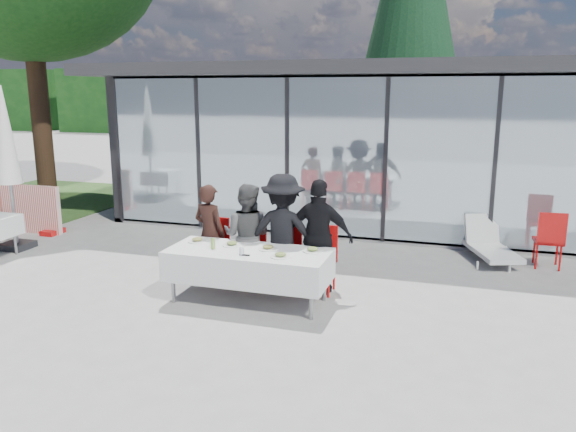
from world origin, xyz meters
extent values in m
plane|color=#999691|center=(0.00, 0.00, 0.00)|extent=(90.00, 90.00, 0.00)
cube|color=gray|center=(2.00, 8.00, 0.05)|extent=(14.00, 8.00, 0.10)
cube|color=black|center=(2.00, 11.90, 1.60)|extent=(14.00, 0.20, 3.20)
cube|color=black|center=(-4.90, 8.00, 1.60)|extent=(0.20, 8.00, 3.20)
cube|color=silver|center=(2.00, 4.03, 1.60)|extent=(13.60, 0.06, 3.10)
cube|color=#2D2D30|center=(2.00, 7.60, 3.32)|extent=(14.80, 8.80, 0.24)
cube|color=#262628|center=(-4.80, 4.03, 1.60)|extent=(0.08, 0.10, 3.10)
cube|color=#262628|center=(-2.86, 4.03, 1.60)|extent=(0.08, 0.10, 3.10)
cube|color=#262628|center=(-0.91, 4.03, 1.60)|extent=(0.08, 0.10, 3.10)
cube|color=#262628|center=(1.03, 4.03, 1.60)|extent=(0.08, 0.10, 3.10)
cube|color=#262628|center=(2.97, 4.03, 1.60)|extent=(0.08, 0.10, 3.10)
cube|color=red|center=(-0.50, 6.50, 0.45)|extent=(0.45, 0.45, 0.90)
cube|color=red|center=(1.00, 7.00, 0.45)|extent=(0.45, 0.45, 0.90)
cube|color=red|center=(3.50, 6.50, 0.45)|extent=(0.45, 0.45, 0.90)
cube|color=#113511|center=(-30.00, 28.00, 2.20)|extent=(6.50, 2.00, 4.40)
cube|color=#113511|center=(-22.00, 28.00, 2.20)|extent=(6.50, 2.00, 4.40)
cube|color=#113511|center=(-14.00, 28.00, 2.20)|extent=(6.50, 2.00, 4.40)
cube|color=#113511|center=(-6.00, 28.00, 2.20)|extent=(6.50, 2.00, 4.40)
cube|color=#113511|center=(2.00, 28.00, 2.20)|extent=(6.50, 2.00, 4.40)
cube|color=silver|center=(-0.33, 0.37, 0.54)|extent=(2.26, 0.96, 0.42)
cylinder|color=gray|center=(-1.33, 0.02, 0.35)|extent=(0.06, 0.06, 0.71)
cylinder|color=gray|center=(0.67, 0.02, 0.35)|extent=(0.06, 0.06, 0.71)
cylinder|color=gray|center=(-1.33, 0.72, 0.35)|extent=(0.06, 0.06, 0.71)
cylinder|color=gray|center=(0.67, 0.72, 0.35)|extent=(0.06, 0.06, 0.71)
imported|color=#321C16|center=(-1.20, 0.99, 0.77)|extent=(0.68, 0.68, 1.53)
cube|color=red|center=(-1.20, 1.03, 0.45)|extent=(0.44, 0.44, 0.05)
cube|color=red|center=(-1.20, 1.23, 0.70)|extent=(0.44, 0.04, 0.55)
cylinder|color=red|center=(-1.38, 0.85, 0.21)|extent=(0.04, 0.04, 0.43)
cylinder|color=red|center=(-1.02, 0.85, 0.21)|extent=(0.04, 0.04, 0.43)
cylinder|color=red|center=(-1.38, 1.21, 0.21)|extent=(0.04, 0.04, 0.43)
cylinder|color=red|center=(-1.02, 1.21, 0.21)|extent=(0.04, 0.04, 0.43)
imported|color=#545454|center=(-0.59, 0.99, 0.79)|extent=(0.77, 0.77, 1.57)
cube|color=red|center=(-0.59, 1.03, 0.45)|extent=(0.44, 0.44, 0.05)
cube|color=red|center=(-0.59, 1.23, 0.70)|extent=(0.44, 0.04, 0.55)
cylinder|color=red|center=(-0.77, 0.85, 0.21)|extent=(0.04, 0.04, 0.43)
cylinder|color=red|center=(-0.41, 0.85, 0.21)|extent=(0.04, 0.04, 0.43)
cylinder|color=red|center=(-0.77, 1.21, 0.21)|extent=(0.04, 0.04, 0.43)
cylinder|color=red|center=(-0.41, 1.21, 0.21)|extent=(0.04, 0.04, 0.43)
imported|color=black|center=(-0.02, 0.99, 0.87)|extent=(1.23, 1.23, 1.74)
cube|color=red|center=(-0.02, 1.03, 0.45)|extent=(0.44, 0.44, 0.05)
cube|color=red|center=(-0.02, 1.23, 0.70)|extent=(0.44, 0.04, 0.55)
cylinder|color=red|center=(-0.20, 0.85, 0.21)|extent=(0.04, 0.04, 0.43)
cylinder|color=red|center=(0.16, 0.85, 0.21)|extent=(0.04, 0.04, 0.43)
cylinder|color=red|center=(-0.20, 1.21, 0.21)|extent=(0.04, 0.04, 0.43)
cylinder|color=red|center=(0.16, 1.21, 0.21)|extent=(0.04, 0.04, 0.43)
imported|color=black|center=(0.52, 0.99, 0.84)|extent=(1.02, 1.02, 1.69)
cube|color=red|center=(0.52, 1.03, 0.45)|extent=(0.44, 0.44, 0.05)
cube|color=red|center=(0.52, 1.23, 0.70)|extent=(0.44, 0.04, 0.55)
cylinder|color=red|center=(0.34, 0.85, 0.21)|extent=(0.04, 0.04, 0.43)
cylinder|color=red|center=(0.70, 0.85, 0.21)|extent=(0.04, 0.04, 0.43)
cylinder|color=red|center=(0.34, 1.21, 0.21)|extent=(0.04, 0.04, 0.43)
cylinder|color=red|center=(0.70, 1.21, 0.21)|extent=(0.04, 0.04, 0.43)
cylinder|color=white|center=(-1.20, 0.55, 0.76)|extent=(0.27, 0.27, 0.01)
ellipsoid|color=#B49148|center=(-1.20, 0.55, 0.79)|extent=(0.15, 0.15, 0.05)
cylinder|color=white|center=(-0.63, 0.51, 0.76)|extent=(0.27, 0.27, 0.01)
ellipsoid|color=#3D6D28|center=(-0.63, 0.51, 0.79)|extent=(0.15, 0.15, 0.05)
cylinder|color=white|center=(-0.08, 0.48, 0.76)|extent=(0.27, 0.27, 0.01)
ellipsoid|color=#B49148|center=(-0.08, 0.48, 0.79)|extent=(0.15, 0.15, 0.05)
cylinder|color=white|center=(0.54, 0.56, 0.76)|extent=(0.27, 0.27, 0.01)
ellipsoid|color=#3D6D28|center=(0.54, 0.56, 0.79)|extent=(0.15, 0.15, 0.05)
cylinder|color=white|center=(0.20, 0.18, 0.76)|extent=(0.27, 0.27, 0.01)
ellipsoid|color=#3D6D28|center=(0.20, 0.18, 0.79)|extent=(0.15, 0.15, 0.05)
cylinder|color=#89B149|center=(-0.83, 0.29, 0.82)|extent=(0.06, 0.06, 0.15)
cylinder|color=silver|center=(-0.33, 0.13, 0.80)|extent=(0.07, 0.07, 0.10)
cube|color=black|center=(-0.28, 0.11, 0.76)|extent=(0.14, 0.03, 0.01)
cylinder|color=gray|center=(-5.21, 1.27, 0.36)|extent=(0.05, 0.05, 0.72)
cube|color=red|center=(3.87, 3.34, 0.45)|extent=(0.47, 0.47, 0.05)
cube|color=red|center=(3.88, 3.14, 0.70)|extent=(0.44, 0.07, 0.55)
cylinder|color=red|center=(3.69, 3.16, 0.21)|extent=(0.04, 0.04, 0.43)
cylinder|color=red|center=(4.05, 3.16, 0.21)|extent=(0.04, 0.04, 0.43)
cylinder|color=red|center=(3.69, 3.52, 0.21)|extent=(0.04, 0.04, 0.43)
cylinder|color=red|center=(4.05, 3.52, 0.21)|extent=(0.04, 0.04, 0.43)
cube|color=black|center=(-5.48, 1.58, 0.06)|extent=(0.50, 0.50, 0.12)
cylinder|color=gray|center=(-5.48, 1.58, 1.35)|extent=(0.06, 0.06, 2.70)
cone|color=white|center=(-5.48, 1.58, 2.12)|extent=(0.44, 0.44, 1.76)
cube|color=red|center=(-6.09, 2.68, 0.50)|extent=(1.40, 0.12, 1.00)
cube|color=red|center=(-6.59, 2.68, 0.05)|extent=(0.30, 0.45, 0.10)
cube|color=red|center=(-5.59, 2.68, 0.05)|extent=(0.30, 0.45, 0.10)
cube|color=silver|center=(3.02, 3.40, 0.18)|extent=(1.01, 1.43, 0.08)
cube|color=silver|center=(2.83, 3.92, 0.45)|extent=(0.65, 0.45, 0.54)
cylinder|color=silver|center=(2.77, 2.85, 0.07)|extent=(0.04, 0.04, 0.14)
cylinder|color=silver|center=(3.27, 2.85, 0.07)|extent=(0.04, 0.04, 0.14)
cylinder|color=silver|center=(2.77, 3.95, 0.07)|extent=(0.04, 0.04, 0.14)
cylinder|color=silver|center=(3.27, 3.95, 0.07)|extent=(0.04, 0.04, 0.14)
cylinder|color=#382316|center=(-8.50, 6.00, 2.20)|extent=(0.50, 0.50, 4.40)
cylinder|color=#382316|center=(0.50, 13.00, 1.00)|extent=(0.44, 0.44, 2.00)
cube|color=#385926|center=(-8.50, 6.00, 0.01)|extent=(5.00, 5.00, 0.02)
camera|label=1|loc=(2.44, -6.59, 2.91)|focal=35.00mm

